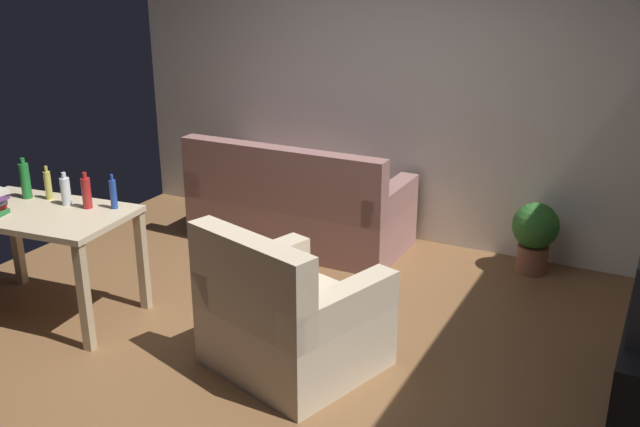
{
  "coord_description": "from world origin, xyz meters",
  "views": [
    {
      "loc": [
        2.12,
        -3.46,
        2.35
      ],
      "look_at": [
        0.1,
        0.5,
        0.75
      ],
      "focal_mm": 40.15,
      "sensor_mm": 36.0,
      "label": 1
    }
  ],
  "objects": [
    {
      "name": "armchair",
      "position": [
        0.23,
        -0.18,
        0.32
      ],
      "size": [
        1.11,
        1.07,
        0.92
      ],
      "rotation": [
        0.0,
        0.0,
        2.84
      ],
      "color": "beige",
      "rests_on": "ground_plane"
    },
    {
      "name": "desk",
      "position": [
        -1.58,
        -0.32,
        0.65
      ],
      "size": [
        1.26,
        0.81,
        0.76
      ],
      "rotation": [
        0.0,
        0.0,
        0.1
      ],
      "color": "#C6B28E",
      "rests_on": "ground_plane"
    },
    {
      "name": "couch",
      "position": [
        -0.67,
        1.59,
        0.31
      ],
      "size": [
        1.82,
        0.84,
        0.92
      ],
      "rotation": [
        0.0,
        0.0,
        3.14
      ],
      "color": "#996B66",
      "rests_on": "ground_plane"
    },
    {
      "name": "bottle_blue",
      "position": [
        -1.16,
        -0.06,
        0.86
      ],
      "size": [
        0.05,
        0.05,
        0.24
      ],
      "color": "#2347A3",
      "rests_on": "desk"
    },
    {
      "name": "ground_plane",
      "position": [
        0.0,
        0.0,
        -0.01
      ],
      "size": [
        5.2,
        4.4,
        0.02
      ],
      "primitive_type": "cube",
      "color": "brown"
    },
    {
      "name": "potted_plant",
      "position": [
        1.26,
        1.9,
        0.33
      ],
      "size": [
        0.36,
        0.36,
        0.57
      ],
      "color": "brown",
      "rests_on": "ground_plane"
    },
    {
      "name": "bottle_squat",
      "position": [
        -1.7,
        -0.11,
        0.86
      ],
      "size": [
        0.05,
        0.05,
        0.24
      ],
      "color": "#BCB24C",
      "rests_on": "desk"
    },
    {
      "name": "bottle_green",
      "position": [
        -1.86,
        -0.17,
        0.89
      ],
      "size": [
        0.07,
        0.07,
        0.29
      ],
      "color": "#1E722D",
      "rests_on": "desk"
    },
    {
      "name": "wall_rear",
      "position": [
        0.0,
        2.2,
        1.35
      ],
      "size": [
        5.2,
        0.1,
        2.7
      ],
      "primitive_type": "cube",
      "color": "silver",
      "rests_on": "ground_plane"
    },
    {
      "name": "bottle_red",
      "position": [
        -1.33,
        -0.13,
        0.87
      ],
      "size": [
        0.06,
        0.06,
        0.25
      ],
      "color": "#AD2323",
      "rests_on": "desk"
    },
    {
      "name": "bottle_clear",
      "position": [
        -1.5,
        -0.15,
        0.86
      ],
      "size": [
        0.07,
        0.07,
        0.23
      ],
      "color": "silver",
      "rests_on": "desk"
    }
  ]
}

